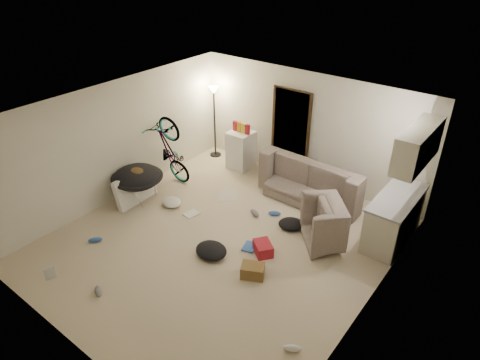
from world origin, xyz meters
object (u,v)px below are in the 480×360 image
Objects in this scene: floor_lamp at (214,107)px; tv_box at (135,188)px; bicycle at (171,164)px; drink_case_a at (253,271)px; saucer_chair at (138,181)px; sofa at (314,182)px; juicer at (262,267)px; drink_case_b at (263,248)px; kitchen_counter at (393,219)px; mini_fridge at (241,150)px; armchair at (340,228)px.

floor_lamp is 2.87m from tv_box.
bicycle reaches higher than drink_case_a.
saucer_chair is 0.16m from tv_box.
sofa is at bearing 40.06° from saucer_chair.
tv_box is 2.60× the size of drink_case_a.
tv_box reaches higher than drink_case_a.
floor_lamp is at bearing 140.48° from juicer.
saucer_chair is 3.13m from drink_case_b.
saucer_chair is 2.85× the size of drink_case_b.
kitchen_counter is at bearing -7.66° from floor_lamp.
kitchen_counter is 3.93× the size of drink_case_a.
kitchen_counter is 4.83m from bicycle.
drink_case_a is at bearing -8.95° from tv_box.
floor_lamp is at bearing 174.28° from mini_fridge.
saucer_chair is (0.10, -2.60, -0.85)m from floor_lamp.
juicer is (3.36, -0.25, -0.36)m from saucer_chair.
juicer is at bearing -110.29° from bicycle.
tv_box is at bearing -156.61° from kitchen_counter.
mini_fridge is at bearing 132.91° from juicer.
bicycle is 1.57× the size of saucer_chair.
juicer is at bearing 114.28° from armchair.
drink_case_a is at bearing 115.01° from armchair.
mini_fridge reaches higher than armchair.
mini_fridge is at bearing 72.29° from saucer_chair.
drink_case_b is at bearing -37.40° from floor_lamp.
tv_box is at bearing 147.23° from drink_case_a.
kitchen_counter is 1.39× the size of saucer_chair.
tv_box is (-4.02, -1.37, 0.01)m from armchair.
mini_fridge is at bearing 69.72° from tv_box.
juicer is (-1.37, -2.20, -0.35)m from kitchen_counter.
saucer_chair reaches higher than tv_box.
armchair is at bearing -85.96° from bicycle.
tv_box reaches higher than armchair.
bicycle is 1.73m from mini_fridge.
floor_lamp is at bearing 88.95° from tv_box.
sofa is 2.32× the size of armchair.
drink_case_b is (-0.20, 0.58, 0.00)m from drink_case_a.
tv_box is (-2.86, -2.50, -0.01)m from sofa.
mini_fridge is 0.92× the size of tv_box.
kitchen_counter is 6.87× the size of juicer.
tv_box is at bearing 42.00° from sofa.
floor_lamp is 2.74m from saucer_chair.
saucer_chair is at bearing -157.57° from kitchen_counter.
kitchen_counter is at bearing 167.34° from sofa.
mini_fridge is 2.42× the size of drink_case_b.
mini_fridge is 4.19× the size of juicer.
bicycle is 4.43× the size of drink_case_a.
armchair is 1.08× the size of mini_fridge.
sofa is 2.31× the size of tv_box.
saucer_chair is at bearing 86.83° from tv_box.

